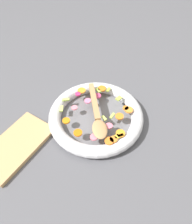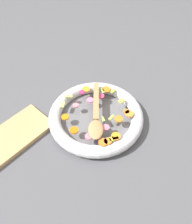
# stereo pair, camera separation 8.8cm
# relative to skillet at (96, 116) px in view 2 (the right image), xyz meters

# --- Properties ---
(ground_plane) EXTENTS (4.00, 4.00, 0.00)m
(ground_plane) POSITION_rel_skillet_xyz_m (0.00, 0.00, -0.02)
(ground_plane) COLOR #4C4C51
(skillet) EXTENTS (0.39, 0.39, 0.05)m
(skillet) POSITION_rel_skillet_xyz_m (0.00, 0.00, 0.00)
(skillet) COLOR slate
(skillet) RESTS_ON ground_plane
(chopped_vegetables) EXTENTS (0.29, 0.32, 0.01)m
(chopped_vegetables) POSITION_rel_skillet_xyz_m (-0.00, 0.01, 0.03)
(chopped_vegetables) COLOR orange
(chopped_vegetables) RESTS_ON skillet
(wooden_spoon) EXTENTS (0.25, 0.22, 0.01)m
(wooden_spoon) POSITION_rel_skillet_xyz_m (0.02, 0.02, 0.04)
(wooden_spoon) COLOR #A87F51
(wooden_spoon) RESTS_ON chopped_vegetables
(cutting_board) EXTENTS (0.28, 0.16, 0.02)m
(cutting_board) POSITION_rel_skillet_xyz_m (0.27, -0.18, -0.01)
(cutting_board) COLOR tan
(cutting_board) RESTS_ON ground_plane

